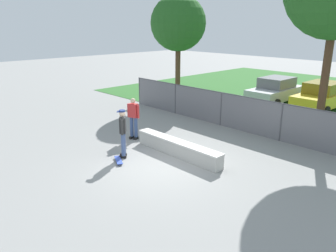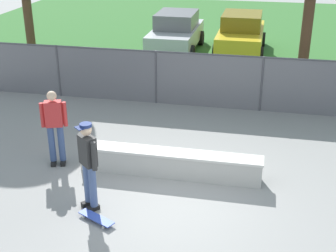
{
  "view_description": "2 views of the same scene",
  "coord_description": "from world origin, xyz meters",
  "px_view_note": "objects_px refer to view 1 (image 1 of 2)",
  "views": [
    {
      "loc": [
        8.04,
        -7.22,
        4.82
      ],
      "look_at": [
        -0.47,
        0.85,
        1.2
      ],
      "focal_mm": 35.26,
      "sensor_mm": 36.0,
      "label": 1
    },
    {
      "loc": [
        1.6,
        -8.0,
        5.35
      ],
      "look_at": [
        -0.34,
        1.32,
        1.14
      ],
      "focal_mm": 50.65,
      "sensor_mm": 36.0,
      "label": 2
    }
  ],
  "objects_px": {
    "skateboarder": "(123,131)",
    "bystander": "(133,117)",
    "tree_near_left": "(178,24)",
    "concrete_ledge": "(178,148)",
    "skateboard": "(118,160)",
    "car_yellow": "(321,96)",
    "car_silver": "(275,91)"
  },
  "relations": [
    {
      "from": "concrete_ledge",
      "to": "skateboarder",
      "type": "xyz_separation_m",
      "value": [
        -1.27,
        -1.62,
        0.74
      ]
    },
    {
      "from": "skateboard",
      "to": "skateboarder",
      "type": "bearing_deg",
      "value": 120.61
    },
    {
      "from": "concrete_ledge",
      "to": "bystander",
      "type": "relative_size",
      "value": 2.27
    },
    {
      "from": "skateboarder",
      "to": "bystander",
      "type": "height_order",
      "value": "skateboarder"
    },
    {
      "from": "concrete_ledge",
      "to": "skateboard",
      "type": "height_order",
      "value": "concrete_ledge"
    },
    {
      "from": "bystander",
      "to": "skateboarder",
      "type": "bearing_deg",
      "value": -48.39
    },
    {
      "from": "bystander",
      "to": "skateboard",
      "type": "bearing_deg",
      "value": -50.48
    },
    {
      "from": "car_silver",
      "to": "bystander",
      "type": "height_order",
      "value": "bystander"
    },
    {
      "from": "concrete_ledge",
      "to": "car_yellow",
      "type": "distance_m",
      "value": 10.97
    },
    {
      "from": "tree_near_left",
      "to": "car_silver",
      "type": "bearing_deg",
      "value": 41.26
    },
    {
      "from": "skateboard",
      "to": "car_silver",
      "type": "relative_size",
      "value": 0.19
    },
    {
      "from": "skateboarder",
      "to": "car_silver",
      "type": "xyz_separation_m",
      "value": [
        -0.63,
        12.24,
        -0.19
      ]
    },
    {
      "from": "skateboarder",
      "to": "car_silver",
      "type": "relative_size",
      "value": 0.44
    },
    {
      "from": "tree_near_left",
      "to": "concrete_ledge",
      "type": "bearing_deg",
      "value": -45.08
    },
    {
      "from": "skateboarder",
      "to": "car_yellow",
      "type": "xyz_separation_m",
      "value": [
        2.11,
        12.55,
        -0.19
      ]
    },
    {
      "from": "concrete_ledge",
      "to": "car_yellow",
      "type": "relative_size",
      "value": 0.98
    },
    {
      "from": "tree_near_left",
      "to": "bystander",
      "type": "bearing_deg",
      "value": -59.64
    },
    {
      "from": "concrete_ledge",
      "to": "car_silver",
      "type": "xyz_separation_m",
      "value": [
        -1.9,
        10.62,
        0.54
      ]
    },
    {
      "from": "concrete_ledge",
      "to": "bystander",
      "type": "distance_m",
      "value": 2.77
    },
    {
      "from": "concrete_ledge",
      "to": "skateboarder",
      "type": "height_order",
      "value": "skateboarder"
    },
    {
      "from": "skateboard",
      "to": "car_yellow",
      "type": "bearing_deg",
      "value": 81.85
    },
    {
      "from": "skateboarder",
      "to": "bystander",
      "type": "xyz_separation_m",
      "value": [
        -1.41,
        1.58,
        -0.02
      ]
    },
    {
      "from": "concrete_ledge",
      "to": "car_yellow",
      "type": "xyz_separation_m",
      "value": [
        0.84,
        10.93,
        0.54
      ]
    },
    {
      "from": "car_silver",
      "to": "bystander",
      "type": "distance_m",
      "value": 10.68
    },
    {
      "from": "skateboarder",
      "to": "tree_near_left",
      "type": "relative_size",
      "value": 0.28
    },
    {
      "from": "tree_near_left",
      "to": "car_yellow",
      "type": "height_order",
      "value": "tree_near_left"
    },
    {
      "from": "tree_near_left",
      "to": "bystander",
      "type": "relative_size",
      "value": 3.63
    },
    {
      "from": "concrete_ledge",
      "to": "skateboarder",
      "type": "distance_m",
      "value": 2.18
    },
    {
      "from": "car_silver",
      "to": "car_yellow",
      "type": "relative_size",
      "value": 1.0
    },
    {
      "from": "concrete_ledge",
      "to": "skateboarder",
      "type": "relative_size",
      "value": 2.24
    },
    {
      "from": "skateboard",
      "to": "bystander",
      "type": "bearing_deg",
      "value": 129.52
    },
    {
      "from": "tree_near_left",
      "to": "car_silver",
      "type": "relative_size",
      "value": 1.57
    }
  ]
}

